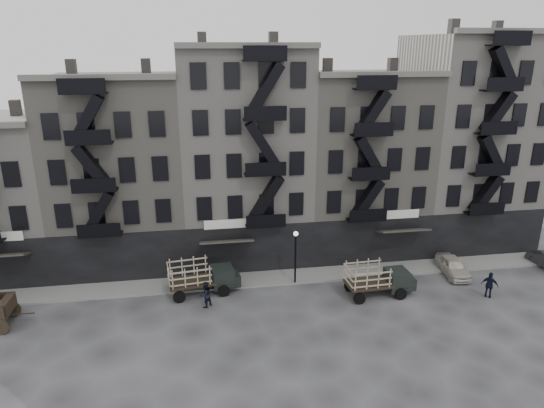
{
  "coord_description": "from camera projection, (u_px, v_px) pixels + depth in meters",
  "views": [
    {
      "loc": [
        -3.95,
        -29.6,
        17.34
      ],
      "look_at": [
        1.46,
        4.0,
        6.01
      ],
      "focal_mm": 32.0,
      "sensor_mm": 36.0,
      "label": 1
    }
  ],
  "objects": [
    {
      "name": "sidewalk",
      "position": [
        254.0,
        279.0,
        37.29
      ],
      "size": [
        55.0,
        2.5,
        0.15
      ],
      "primitive_type": "cube",
      "color": "slate",
      "rests_on": "ground"
    },
    {
      "name": "pedestrian_mid",
      "position": [
        205.0,
        295.0,
        33.24
      ],
      "size": [
        1.16,
        1.12,
        1.88
      ],
      "primitive_type": "imported",
      "rotation": [
        0.0,
        0.0,
        3.81
      ],
      "color": "black",
      "rests_on": "ground"
    },
    {
      "name": "building_midwest",
      "position": [
        121.0,
        171.0,
        39.12
      ],
      "size": [
        10.0,
        11.35,
        16.2
      ],
      "color": "gray",
      "rests_on": "ground"
    },
    {
      "name": "car_east",
      "position": [
        453.0,
        266.0,
        38.01
      ],
      "size": [
        2.0,
        4.22,
        1.4
      ],
      "primitive_type": "imported",
      "rotation": [
        0.0,
        0.0,
        -0.09
      ],
      "color": "#BAB3A7",
      "rests_on": "ground"
    },
    {
      "name": "lamp_post",
      "position": [
        296.0,
        250.0,
        35.81
      ],
      "size": [
        0.36,
        0.36,
        4.28
      ],
      "color": "black",
      "rests_on": "ground"
    },
    {
      "name": "policeman",
      "position": [
        490.0,
        285.0,
        34.45
      ],
      "size": [
        1.19,
        1.09,
        1.95
      ],
      "primitive_type": "imported",
      "rotation": [
        0.0,
        0.0,
        2.46
      ],
      "color": "black",
      "rests_on": "ground"
    },
    {
      "name": "building_east",
      "position": [
        467.0,
        142.0,
        43.17
      ],
      "size": [
        10.0,
        11.35,
        19.2
      ],
      "color": "#9F9B92",
      "rests_on": "ground"
    },
    {
      "name": "stake_truck_west",
      "position": [
        202.0,
        275.0,
        34.95
      ],
      "size": [
        5.26,
        2.63,
        2.55
      ],
      "rotation": [
        0.0,
        0.0,
        0.13
      ],
      "color": "black",
      "rests_on": "ground"
    },
    {
      "name": "building_mideast",
      "position": [
        358.0,
        162.0,
        42.14
      ],
      "size": [
        10.0,
        11.35,
        16.2
      ],
      "color": "gray",
      "rests_on": "ground"
    },
    {
      "name": "stake_truck_east",
      "position": [
        378.0,
        277.0,
        34.64
      ],
      "size": [
        5.08,
        2.29,
        2.5
      ],
      "rotation": [
        0.0,
        0.0,
        0.05
      ],
      "color": "black",
      "rests_on": "ground"
    },
    {
      "name": "building_center",
      "position": [
        244.0,
        155.0,
        40.32
      ],
      "size": [
        10.0,
        11.35,
        18.2
      ],
      "color": "#9F9B92",
      "rests_on": "ground"
    },
    {
      "name": "ground",
      "position": [
        260.0,
        305.0,
        33.8
      ],
      "size": [
        140.0,
        140.0,
        0.0
      ],
      "primitive_type": "plane",
      "color": "#38383A",
      "rests_on": "ground"
    }
  ]
}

